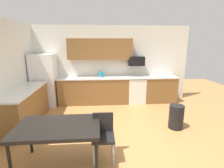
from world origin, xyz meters
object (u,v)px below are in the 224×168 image
refrigerator (45,80)px  kettle (101,75)px  microwave (136,61)px  trash_bin (176,117)px  chair_near_table (103,133)px  oven_range (136,90)px  dining_table (58,129)px

refrigerator → kettle: (1.91, 0.13, 0.14)m
microwave → trash_bin: microwave is taller
trash_bin → kettle: 2.86m
refrigerator → chair_near_table: refrigerator is taller
refrigerator → oven_range: 3.18m
trash_bin → chair_near_table: bearing=-151.7°
microwave → chair_near_table: bearing=-112.0°
oven_range → trash_bin: bearing=-73.8°
dining_table → trash_bin: dining_table is taller
microwave → dining_table: 3.93m
oven_range → microwave: (-0.00, 0.10, 1.03)m
microwave → kettle: microwave is taller
microwave → trash_bin: (0.59, -2.13, -1.18)m
refrigerator → chair_near_table: bearing=-57.5°
trash_bin → kettle: size_ratio=3.00×
refrigerator → kettle: size_ratio=8.78×
trash_bin → dining_table: bearing=-156.5°
oven_range → kettle: 1.36m
microwave → trash_bin: size_ratio=0.90×
microwave → refrigerator: bearing=-176.7°
chair_near_table → microwave: bearing=68.0°
oven_range → microwave: bearing=90.0°
trash_bin → kettle: (-1.83, 2.08, 0.72)m
microwave → kettle: bearing=-177.7°
kettle → trash_bin: bearing=-48.7°
oven_range → chair_near_table: 3.29m
refrigerator → microwave: bearing=3.3°
refrigerator → oven_range: size_ratio=1.93×
kettle → oven_range: bearing=-2.3°
chair_near_table → trash_bin: size_ratio=1.42×
kettle → microwave: bearing=2.3°
kettle → refrigerator: bearing=-176.1°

